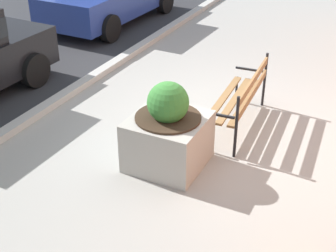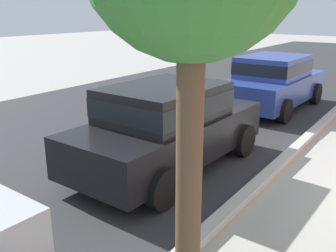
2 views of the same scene
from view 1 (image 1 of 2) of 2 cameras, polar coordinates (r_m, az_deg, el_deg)
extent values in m
plane|color=#9E9B93|center=(7.53, 6.53, -0.38)|extent=(80.00, 80.00, 0.00)
cube|color=#B2AFA8|center=(8.76, -11.52, 4.15)|extent=(60.00, 0.20, 0.12)
cube|color=olive|center=(7.41, 9.34, 2.87)|extent=(1.70, 0.21, 0.04)
cube|color=olive|center=(7.45, 8.01, 3.12)|extent=(1.70, 0.21, 0.04)
cube|color=olive|center=(7.49, 6.68, 3.37)|extent=(1.70, 0.21, 0.04)
cube|color=olive|center=(7.32, 10.13, 3.93)|extent=(1.70, 0.14, 0.11)
cube|color=olive|center=(7.23, 10.28, 5.51)|extent=(1.70, 0.14, 0.11)
cylinder|color=black|center=(6.86, 4.27, -1.26)|extent=(0.04, 0.04, 0.45)
cylinder|color=black|center=(6.63, 8.19, -0.20)|extent=(0.04, 0.04, 0.95)
cube|color=black|center=(6.62, 6.03, 1.34)|extent=(0.06, 0.48, 0.03)
cylinder|color=black|center=(8.36, 8.23, 4.44)|extent=(0.04, 0.04, 0.45)
cylinder|color=black|center=(8.17, 11.54, 5.44)|extent=(0.04, 0.04, 0.95)
cube|color=black|center=(8.16, 9.78, 6.70)|extent=(0.06, 0.48, 0.03)
cube|color=#A8A399|center=(6.47, 0.00, -1.87)|extent=(0.99, 0.99, 0.72)
cylinder|color=#38281C|center=(6.28, 0.00, 1.04)|extent=(0.89, 0.89, 0.03)
sphere|color=#387A33|center=(6.18, 0.00, 2.85)|extent=(0.56, 0.56, 0.56)
cylinder|color=black|center=(9.14, -15.77, 6.47)|extent=(0.65, 0.24, 0.64)
cylinder|color=black|center=(13.38, -0.38, 14.74)|extent=(0.65, 0.24, 0.64)
cylinder|color=black|center=(12.22, -13.77, 12.48)|extent=(0.65, 0.24, 0.64)
cylinder|color=black|center=(11.20, -7.01, 11.58)|extent=(0.65, 0.24, 0.64)
camera|label=2|loc=(3.15, -67.12, -6.95)|focal=40.39mm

